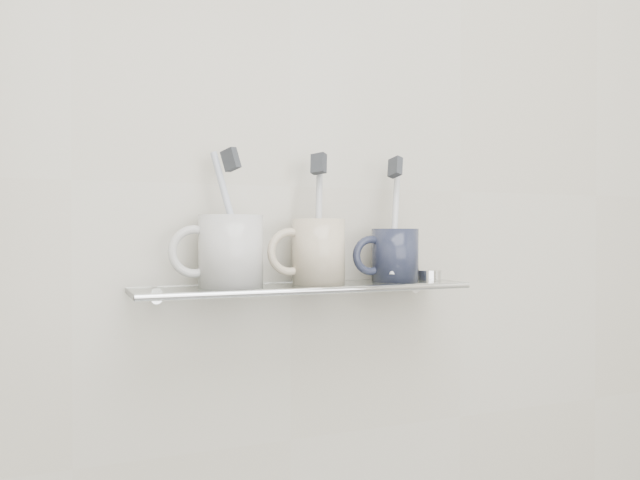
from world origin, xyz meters
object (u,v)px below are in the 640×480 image
shelf_glass (305,287)px  mug_left (231,251)px  mug_right (395,255)px  mug_center (319,251)px

shelf_glass → mug_left: 0.12m
shelf_glass → mug_right: bearing=1.8°
mug_left → shelf_glass: bearing=-16.1°
mug_right → mug_center: bearing=162.1°
shelf_glass → mug_left: size_ratio=4.89×
mug_center → mug_right: mug_center is taller
mug_center → mug_right: size_ratio=1.17×
shelf_glass → mug_center: size_ratio=5.10×
mug_left → mug_center: (0.14, 0.00, -0.00)m
mug_left → mug_center: 0.14m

